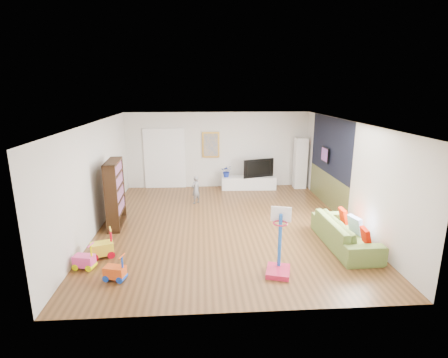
{
  "coord_description": "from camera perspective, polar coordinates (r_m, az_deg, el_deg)",
  "views": [
    {
      "loc": [
        -0.61,
        -8.64,
        3.52
      ],
      "look_at": [
        0.0,
        0.4,
        1.15
      ],
      "focal_mm": 28.0,
      "sensor_mm": 36.0,
      "label": 1
    }
  ],
  "objects": [
    {
      "name": "basketball_hoop",
      "position": [
        6.85,
        9.03,
        -10.21
      ],
      "size": [
        0.59,
        0.66,
        1.32
      ],
      "primitive_type": "cube",
      "rotation": [
        0.0,
        0.0,
        -0.29
      ],
      "color": "#B0183A",
      "rests_on": "ground"
    },
    {
      "name": "pillow_right",
      "position": [
        9.04,
        18.94,
        -5.69
      ],
      "size": [
        0.1,
        0.35,
        0.35
      ],
      "primitive_type": "cube",
      "rotation": [
        0.0,
        0.0,
        -0.01
      ],
      "color": "#B21500",
      "rests_on": "sofa"
    },
    {
      "name": "bookshelf",
      "position": [
        9.47,
        -17.36,
        -2.31
      ],
      "size": [
        0.38,
        1.2,
        1.73
      ],
      "primitive_type": "cube",
      "rotation": [
        0.0,
        0.0,
        0.06
      ],
      "color": "#311D0E",
      "rests_on": "ground"
    },
    {
      "name": "tall_cabinet",
      "position": [
        12.81,
        12.34,
        2.56
      ],
      "size": [
        0.45,
        0.45,
        1.82
      ],
      "primitive_type": "cube",
      "rotation": [
        0.0,
        0.0,
        -0.05
      ],
      "color": "white",
      "rests_on": "ground"
    },
    {
      "name": "ride_on_yellow",
      "position": [
        7.97,
        -19.36,
        -9.94
      ],
      "size": [
        0.54,
        0.43,
        0.63
      ],
      "primitive_type": "cube",
      "rotation": [
        0.0,
        0.0,
        0.32
      ],
      "color": "yellow",
      "rests_on": "ground"
    },
    {
      "name": "wall_right",
      "position": [
        9.71,
        19.69,
        0.87
      ],
      "size": [
        0.0,
        7.5,
        2.7
      ],
      "primitive_type": "cube",
      "color": "white",
      "rests_on": "ground"
    },
    {
      "name": "floor",
      "position": [
        9.35,
        0.17,
        -7.46
      ],
      "size": [
        6.5,
        7.5,
        0.0
      ],
      "primitive_type": "cube",
      "color": "brown",
      "rests_on": "ground"
    },
    {
      "name": "vase_plant",
      "position": [
        12.38,
        0.44,
        1.3
      ],
      "size": [
        0.41,
        0.37,
        0.42
      ],
      "primitive_type": "imported",
      "rotation": [
        0.0,
        0.0,
        -0.12
      ],
      "color": "navy",
      "rests_on": "media_console"
    },
    {
      "name": "artwork_right",
      "position": [
        11.09,
        16.18,
        3.85
      ],
      "size": [
        0.04,
        0.56,
        0.46
      ],
      "primitive_type": "cube",
      "color": "#7F3F8C",
      "rests_on": "wall_right"
    },
    {
      "name": "sofa",
      "position": [
        8.52,
        19.15,
        -8.3
      ],
      "size": [
        0.91,
        2.19,
        0.63
      ],
      "primitive_type": "imported",
      "rotation": [
        0.0,
        0.0,
        1.6
      ],
      "color": "olive",
      "rests_on": "ground"
    },
    {
      "name": "tv",
      "position": [
        12.45,
        5.45,
        1.87
      ],
      "size": [
        1.14,
        0.48,
        0.66
      ],
      "primitive_type": "imported",
      "rotation": [
        0.0,
        0.0,
        0.3
      ],
      "color": "black",
      "rests_on": "media_console"
    },
    {
      "name": "painting_back",
      "position": [
        12.51,
        -2.17,
        5.6
      ],
      "size": [
        0.62,
        0.06,
        0.92
      ],
      "primitive_type": "cube",
      "color": "gold",
      "rests_on": "wall_back"
    },
    {
      "name": "ceiling",
      "position": [
        8.7,
        0.18,
        9.25
      ],
      "size": [
        6.5,
        7.5,
        0.0
      ],
      "primitive_type": "cube",
      "color": "white",
      "rests_on": "ground"
    },
    {
      "name": "pillow_center",
      "position": [
        8.55,
        20.67,
        -7.02
      ],
      "size": [
        0.2,
        0.42,
        0.41
      ],
      "primitive_type": "cube",
      "rotation": [
        0.0,
        0.0,
        0.25
      ],
      "color": "silver",
      "rests_on": "sofa"
    },
    {
      "name": "ride_on_orange",
      "position": [
        7.05,
        -17.45,
        -13.62
      ],
      "size": [
        0.43,
        0.33,
        0.52
      ],
      "primitive_type": "cube",
      "rotation": [
        0.0,
        0.0,
        -0.26
      ],
      "color": "#E5531B",
      "rests_on": "ground"
    },
    {
      "name": "wall_left",
      "position": [
        9.29,
        -20.26,
        0.23
      ],
      "size": [
        0.0,
        7.5,
        2.7
      ],
      "primitive_type": "cube",
      "color": "white",
      "rests_on": "ground"
    },
    {
      "name": "wall_back",
      "position": [
        12.59,
        -1.03,
        4.74
      ],
      "size": [
        6.5,
        0.0,
        2.7
      ],
      "primitive_type": "cube",
      "color": "silver",
      "rests_on": "ground"
    },
    {
      "name": "navy_accent",
      "position": [
        10.88,
        16.96,
        5.2
      ],
      "size": [
        0.01,
        3.2,
        1.7
      ],
      "primitive_type": "cube",
      "color": "black",
      "rests_on": "wall_right"
    },
    {
      "name": "wall_front",
      "position": [
        5.38,
        3.01,
        -9.15
      ],
      "size": [
        6.5,
        0.0,
        2.7
      ],
      "primitive_type": "cube",
      "color": "silver",
      "rests_on": "ground"
    },
    {
      "name": "pillow_left",
      "position": [
        8.02,
        22.13,
        -8.62
      ],
      "size": [
        0.12,
        0.35,
        0.34
      ],
      "primitive_type": "cube",
      "rotation": [
        0.0,
        0.0,
        -0.08
      ],
      "color": "#B71000",
      "rests_on": "sofa"
    },
    {
      "name": "olive_wainscot",
      "position": [
        11.16,
        16.45,
        -1.65
      ],
      "size": [
        0.01,
        3.2,
        1.0
      ],
      "primitive_type": "cube",
      "color": "brown",
      "rests_on": "wall_right"
    },
    {
      "name": "doorway",
      "position": [
        12.66,
        -9.65,
        3.21
      ],
      "size": [
        1.45,
        0.06,
        2.1
      ],
      "primitive_type": "cube",
      "color": "white",
      "rests_on": "ground"
    },
    {
      "name": "media_console",
      "position": [
        12.53,
        4.04,
        -0.62
      ],
      "size": [
        1.94,
        0.54,
        0.45
      ],
      "primitive_type": "cube",
      "rotation": [
        0.0,
        0.0,
        -0.03
      ],
      "color": "silver",
      "rests_on": "ground"
    },
    {
      "name": "child",
      "position": [
        10.92,
        -4.65,
        -1.76
      ],
      "size": [
        0.38,
        0.38,
        0.88
      ],
      "primitive_type": "imported",
      "rotation": [
        0.0,
        0.0,
        3.92
      ],
      "color": "slate",
      "rests_on": "ground"
    },
    {
      "name": "ride_on_pink",
      "position": [
        7.66,
        -21.93,
        -11.63
      ],
      "size": [
        0.44,
        0.33,
        0.53
      ],
      "primitive_type": "cube",
      "rotation": [
        0.0,
        0.0,
        -0.22
      ],
      "color": "#F23F94",
      "rests_on": "ground"
    }
  ]
}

